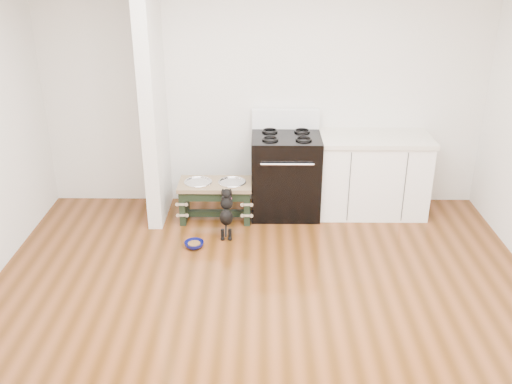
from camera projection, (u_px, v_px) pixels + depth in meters
name	position (u px, v px, depth m)	size (l,w,h in m)	color
ground	(264.00, 327.00, 4.64)	(5.00, 5.00, 0.00)	#48270C
room_shell	(265.00, 138.00, 3.98)	(5.00, 5.00, 5.00)	silver
partition_wall	(153.00, 98.00, 6.02)	(0.15, 0.80, 2.70)	silver
oven_range	(286.00, 173.00, 6.42)	(0.76, 0.69, 1.14)	black
cabinet_run	(372.00, 175.00, 6.44)	(1.24, 0.64, 0.91)	white
dog_feeder	(215.00, 193.00, 6.31)	(0.80, 0.43, 0.46)	black
puppy	(226.00, 212.00, 5.99)	(0.14, 0.41, 0.49)	black
floor_bowl	(194.00, 245.00, 5.83)	(0.26, 0.26, 0.06)	#0B0E52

